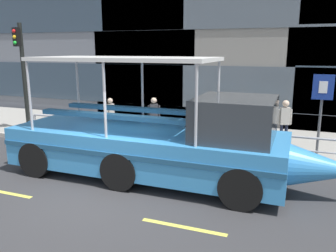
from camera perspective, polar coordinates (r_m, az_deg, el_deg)
ground_plane at (r=9.07m, az=-9.81°, el=-10.36°), size 120.00×120.00×0.00m
sidewalk at (r=13.88m, az=2.05°, el=-1.63°), size 32.00×4.80×0.18m
curb_edge at (r=11.64m, az=-1.97°, el=-4.46°), size 32.00×0.18×0.18m
lane_centreline at (r=8.20m, az=-13.95°, el=-13.10°), size 25.80×0.12×0.01m
curb_guardrail at (r=11.72m, az=-0.75°, el=-1.01°), size 11.24×0.09×0.83m
traffic_light_pole at (r=15.01m, az=-23.19°, el=8.97°), size 0.24×0.46×4.36m
parking_sign at (r=11.42m, az=24.29°, el=3.67°), size 0.60×0.12×2.61m
duck_tour_boat at (r=9.32m, az=-0.87°, el=-2.73°), size 9.53×2.56×3.32m
pedestrian_near_bow at (r=12.32m, az=18.90°, el=1.06°), size 0.46×0.28×1.66m
pedestrian_mid_left at (r=12.67m, az=7.34°, el=1.98°), size 0.46×0.27×1.67m
pedestrian_mid_right at (r=12.80m, az=-2.36°, el=1.97°), size 0.43×0.28×1.59m
pedestrian_near_stern at (r=13.48m, az=-9.57°, el=2.12°), size 0.22×0.43×1.50m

